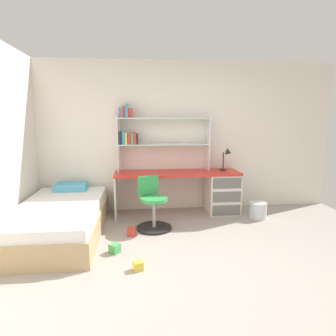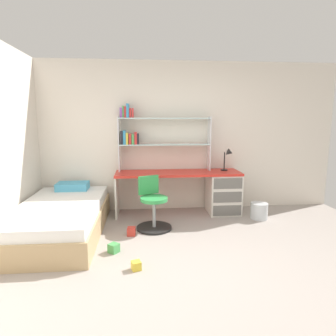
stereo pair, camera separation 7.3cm
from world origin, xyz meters
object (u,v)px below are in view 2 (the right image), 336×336
(bookshelf_hutch, at_px, (150,133))
(waste_bin, at_px, (259,211))
(toy_block_green_0, at_px, (114,248))
(toy_block_yellow_1, at_px, (136,266))
(toy_block_red_2, at_px, (131,231))
(desk, at_px, (211,189))
(swivel_chair, at_px, (153,209))
(desk_lamp, at_px, (229,156))
(bed_platform, at_px, (61,219))

(bookshelf_hutch, xyz_separation_m, waste_bin, (1.74, -0.54, -1.24))
(waste_bin, relative_size, toy_block_green_0, 2.50)
(waste_bin, relative_size, toy_block_yellow_1, 2.85)
(bookshelf_hutch, bearing_deg, toy_block_yellow_1, -96.26)
(waste_bin, xyz_separation_m, toy_block_green_0, (-2.24, -1.01, -0.08))
(bookshelf_hutch, xyz_separation_m, toy_block_red_2, (-0.30, -1.05, -1.31))
(desk, distance_m, toy_block_green_0, 2.09)
(swivel_chair, bearing_deg, desk_lamp, 27.21)
(bed_platform, distance_m, toy_block_green_0, 1.04)
(waste_bin, distance_m, toy_block_red_2, 2.11)
(desk, xyz_separation_m, toy_block_red_2, (-1.33, -0.88, -0.35))
(bookshelf_hutch, bearing_deg, desk_lamp, -5.35)
(toy_block_yellow_1, bearing_deg, swivel_chair, 79.17)
(bookshelf_hutch, distance_m, desk_lamp, 1.39)
(bookshelf_hutch, distance_m, waste_bin, 2.20)
(toy_block_green_0, bearing_deg, toy_block_yellow_1, -57.41)
(swivel_chair, distance_m, toy_block_yellow_1, 1.24)
(toy_block_green_0, height_order, toy_block_yellow_1, toy_block_green_0)
(desk, height_order, toy_block_green_0, desk)
(swivel_chair, bearing_deg, toy_block_green_0, -123.93)
(bookshelf_hutch, relative_size, swivel_chair, 2.03)
(desk, bearing_deg, bookshelf_hutch, 170.79)
(desk_lamp, distance_m, bed_platform, 2.84)
(swivel_chair, distance_m, waste_bin, 1.76)
(bookshelf_hutch, xyz_separation_m, toy_block_yellow_1, (-0.22, -2.00, -1.32))
(toy_block_green_0, relative_size, toy_block_yellow_1, 1.14)
(swivel_chair, relative_size, bed_platform, 0.37)
(desk, bearing_deg, waste_bin, -27.81)
(toy_block_green_0, xyz_separation_m, toy_block_yellow_1, (0.28, -0.44, -0.01))
(bookshelf_hutch, relative_size, toy_block_green_0, 14.28)
(waste_bin, bearing_deg, swivel_chair, -171.52)
(bed_platform, bearing_deg, bookshelf_hutch, 35.14)
(swivel_chair, height_order, toy_block_red_2, swivel_chair)
(bookshelf_hutch, xyz_separation_m, desk_lamp, (1.33, -0.12, -0.39))
(swivel_chair, relative_size, waste_bin, 2.81)
(bookshelf_hutch, distance_m, toy_block_yellow_1, 2.40)
(waste_bin, height_order, toy_block_red_2, waste_bin)
(toy_block_green_0, distance_m, toy_block_red_2, 0.55)
(bookshelf_hutch, relative_size, desk_lamp, 4.07)
(toy_block_red_2, bearing_deg, toy_block_green_0, -110.81)
(toy_block_yellow_1, bearing_deg, bookshelf_hutch, 83.74)
(waste_bin, height_order, toy_block_yellow_1, waste_bin)
(bookshelf_hutch, height_order, swivel_chair, bookshelf_hutch)
(desk_lamp, bearing_deg, toy_block_red_2, -150.54)
(swivel_chair, bearing_deg, toy_block_red_2, -142.12)
(bed_platform, height_order, waste_bin, bed_platform)
(toy_block_yellow_1, bearing_deg, desk_lamp, 50.43)
(bookshelf_hutch, xyz_separation_m, bed_platform, (-1.29, -0.91, -1.14))
(toy_block_yellow_1, bearing_deg, toy_block_green_0, 122.59)
(bed_platform, relative_size, toy_block_green_0, 19.11)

